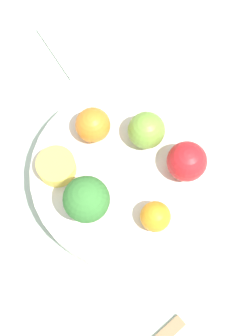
{
  "coord_description": "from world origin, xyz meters",
  "views": [
    {
      "loc": [
        -0.12,
        -0.17,
        0.66
      ],
      "look_at": [
        0.0,
        0.0,
        0.07
      ],
      "focal_mm": 50.0,
      "sensor_mm": 36.0,
      "label": 1
    }
  ],
  "objects_px": {
    "broccoli": "(87,200)",
    "apple_red": "(146,130)",
    "bowl": "(126,176)",
    "orange_front": "(155,217)",
    "apple_green": "(187,161)",
    "small_cup": "(56,166)",
    "napkin": "(87,37)",
    "orange_back": "(93,125)"
  },
  "relations": [
    {
      "from": "broccoli",
      "to": "apple_red",
      "type": "height_order",
      "value": "broccoli"
    },
    {
      "from": "bowl",
      "to": "orange_front",
      "type": "xyz_separation_m",
      "value": [
        -0.01,
        -0.08,
        0.04
      ]
    },
    {
      "from": "broccoli",
      "to": "apple_green",
      "type": "relative_size",
      "value": 1.42
    },
    {
      "from": "orange_front",
      "to": "small_cup",
      "type": "xyz_separation_m",
      "value": [
        -0.07,
        0.13,
        -0.01
      ]
    },
    {
      "from": "apple_red",
      "to": "small_cup",
      "type": "bearing_deg",
      "value": 167.35
    },
    {
      "from": "apple_red",
      "to": "apple_green",
      "type": "distance_m",
      "value": 0.07
    },
    {
      "from": "apple_green",
      "to": "napkin",
      "type": "distance_m",
      "value": 0.29
    },
    {
      "from": "small_cup",
      "to": "napkin",
      "type": "distance_m",
      "value": 0.25
    },
    {
      "from": "orange_front",
      "to": "orange_back",
      "type": "relative_size",
      "value": 0.82
    },
    {
      "from": "bowl",
      "to": "orange_back",
      "type": "xyz_separation_m",
      "value": [
        -0.01,
        0.07,
        0.05
      ]
    },
    {
      "from": "apple_red",
      "to": "small_cup",
      "type": "xyz_separation_m",
      "value": [
        -0.13,
        0.03,
        -0.01
      ]
    },
    {
      "from": "orange_front",
      "to": "broccoli",
      "type": "bearing_deg",
      "value": 136.06
    },
    {
      "from": "small_cup",
      "to": "broccoli",
      "type": "bearing_deg",
      "value": -85.27
    },
    {
      "from": "apple_red",
      "to": "apple_green",
      "type": "xyz_separation_m",
      "value": [
        0.02,
        -0.07,
        0.0
      ]
    },
    {
      "from": "orange_front",
      "to": "orange_back",
      "type": "height_order",
      "value": "orange_back"
    },
    {
      "from": "broccoli",
      "to": "orange_front",
      "type": "bearing_deg",
      "value": -43.94
    },
    {
      "from": "bowl",
      "to": "small_cup",
      "type": "xyz_separation_m",
      "value": [
        -0.08,
        0.05,
        0.03
      ]
    },
    {
      "from": "broccoli",
      "to": "small_cup",
      "type": "relative_size",
      "value": 1.47
    },
    {
      "from": "broccoli",
      "to": "orange_front",
      "type": "xyz_separation_m",
      "value": [
        0.06,
        -0.06,
        -0.02
      ]
    },
    {
      "from": "broccoli",
      "to": "napkin",
      "type": "distance_m",
      "value": 0.31
    },
    {
      "from": "broccoli",
      "to": "apple_green",
      "type": "xyz_separation_m",
      "value": [
        0.14,
        -0.02,
        -0.02
      ]
    },
    {
      "from": "small_cup",
      "to": "napkin",
      "type": "bearing_deg",
      "value": 48.88
    },
    {
      "from": "bowl",
      "to": "orange_back",
      "type": "height_order",
      "value": "orange_back"
    },
    {
      "from": "apple_red",
      "to": "small_cup",
      "type": "distance_m",
      "value": 0.13
    },
    {
      "from": "small_cup",
      "to": "orange_front",
      "type": "bearing_deg",
      "value": -62.34
    },
    {
      "from": "orange_front",
      "to": "napkin",
      "type": "relative_size",
      "value": 0.31
    },
    {
      "from": "orange_back",
      "to": "orange_front",
      "type": "bearing_deg",
      "value": -90.83
    },
    {
      "from": "apple_red",
      "to": "napkin",
      "type": "xyz_separation_m",
      "value": [
        0.03,
        0.21,
        -0.07
      ]
    },
    {
      "from": "apple_green",
      "to": "apple_red",
      "type": "bearing_deg",
      "value": 105.2
    },
    {
      "from": "orange_back",
      "to": "small_cup",
      "type": "xyz_separation_m",
      "value": [
        -0.07,
        -0.02,
        -0.01
      ]
    },
    {
      "from": "bowl",
      "to": "broccoli",
      "type": "relative_size",
      "value": 3.46
    },
    {
      "from": "broccoli",
      "to": "orange_front",
      "type": "height_order",
      "value": "broccoli"
    },
    {
      "from": "bowl",
      "to": "broccoli",
      "type": "height_order",
      "value": "broccoli"
    },
    {
      "from": "orange_back",
      "to": "small_cup",
      "type": "distance_m",
      "value": 0.07
    },
    {
      "from": "apple_red",
      "to": "apple_green",
      "type": "relative_size",
      "value": 0.95
    },
    {
      "from": "broccoli",
      "to": "orange_back",
      "type": "height_order",
      "value": "broccoli"
    },
    {
      "from": "orange_front",
      "to": "apple_red",
      "type": "bearing_deg",
      "value": 60.84
    },
    {
      "from": "orange_front",
      "to": "orange_back",
      "type": "xyz_separation_m",
      "value": [
        0.0,
        0.15,
        0.0
      ]
    },
    {
      "from": "broccoli",
      "to": "orange_back",
      "type": "distance_m",
      "value": 0.11
    },
    {
      "from": "napkin",
      "to": "apple_green",
      "type": "bearing_deg",
      "value": -93.44
    },
    {
      "from": "apple_green",
      "to": "orange_front",
      "type": "distance_m",
      "value": 0.08
    },
    {
      "from": "bowl",
      "to": "apple_red",
      "type": "distance_m",
      "value": 0.07
    }
  ]
}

